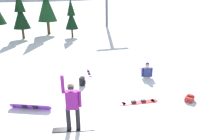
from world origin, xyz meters
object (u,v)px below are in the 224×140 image
snowboarder_midground (146,72)px  backpack_red (190,98)px  pine_tree_slender (71,17)px  loose_snowboard_far_spare (138,102)px  loose_snowboard_near_right (89,73)px  pine_tree_short (20,13)px  backpack_black (82,81)px  snowboarder_foreground (72,105)px  pine_tree_young (46,2)px  loose_snowboard_near_left (30,107)px

snowboarder_midground → backpack_red: 3.29m
snowboarder_midground → pine_tree_slender: pine_tree_slender is taller
snowboarder_midground → loose_snowboard_far_spare: snowboarder_midground is taller
backpack_red → pine_tree_slender: size_ratio=0.14×
loose_snowboard_near_right → pine_tree_slender: 11.97m
backpack_red → pine_tree_short: bearing=114.1°
pine_tree_short → backpack_black: bearing=-75.8°
snowboarder_foreground → loose_snowboard_far_spare: 3.30m
loose_snowboard_near_right → pine_tree_young: size_ratio=0.26×
snowboarder_foreground → pine_tree_short: size_ratio=0.42×
loose_snowboard_near_left → backpack_black: 3.06m
snowboarder_foreground → loose_snowboard_far_spare: size_ratio=1.14×
snowboarder_midground → loose_snowboard_near_left: 6.43m
backpack_black → pine_tree_young: 16.58m
pine_tree_slender → backpack_black: bearing=-96.2°
pine_tree_slender → loose_snowboard_near_right: bearing=-93.6°
snowboarder_midground → pine_tree_slender: (-2.23, 13.35, 1.89)m
loose_snowboard_near_left → pine_tree_young: pine_tree_young is taller
backpack_red → pine_tree_slender: (-2.72, 16.61, 2.08)m
loose_snowboard_far_spare → backpack_black: (-1.97, 2.62, 0.19)m
snowboarder_foreground → loose_snowboard_near_right: size_ratio=1.16×
snowboarder_midground → loose_snowboard_near_right: bearing=151.6°
loose_snowboard_near_right → pine_tree_young: 15.05m
loose_snowboard_near_left → backpack_red: backpack_red is taller
loose_snowboard_far_spare → snowboarder_foreground: bearing=-159.8°
loose_snowboard_near_right → snowboarder_midground: bearing=-28.4°
snowboarder_foreground → loose_snowboard_near_right: 5.74m
snowboarder_foreground → pine_tree_slender: (2.45, 17.14, 1.25)m
loose_snowboard_near_right → backpack_red: bearing=-54.6°
snowboarder_foreground → loose_snowboard_near_right: bearing=72.4°
pine_tree_young → loose_snowboard_near_left: bearing=-95.0°
pine_tree_short → pine_tree_young: pine_tree_young is taller
snowboarder_midground → backpack_red: (0.49, -3.25, -0.19)m
loose_snowboard_near_right → pine_tree_slender: size_ratio=0.43×
snowboarder_foreground → pine_tree_young: size_ratio=0.30×
snowboarder_midground → backpack_black: size_ratio=3.92×
loose_snowboard_near_left → loose_snowboard_near_right: bearing=47.4°
loose_snowboard_near_right → loose_snowboard_near_left: loose_snowboard_near_left is taller
snowboarder_midground → loose_snowboard_near_right: (-2.98, 1.61, -0.29)m
loose_snowboard_near_right → pine_tree_slender: bearing=86.4°
loose_snowboard_near_right → pine_tree_young: (-1.61, 14.51, 3.65)m
loose_snowboard_near_right → loose_snowboard_near_left: 4.71m
snowboarder_foreground → backpack_red: snowboarder_foreground is taller
loose_snowboard_far_spare → pine_tree_short: pine_tree_short is taller
pine_tree_slender → loose_snowboard_far_spare: bearing=-88.1°
loose_snowboard_near_left → pine_tree_short: pine_tree_short is taller
loose_snowboard_near_right → pine_tree_short: pine_tree_short is taller
loose_snowboard_near_right → pine_tree_slender: (0.74, 11.74, 2.18)m
backpack_black → snowboarder_foreground: bearing=-105.1°
loose_snowboard_near_left → pine_tree_young: 18.39m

